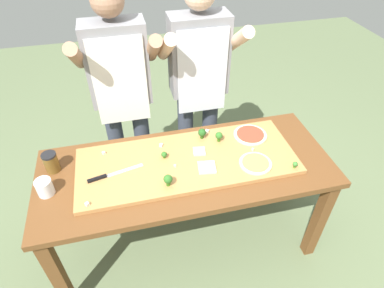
{
  "coord_description": "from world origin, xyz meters",
  "views": [
    {
      "loc": [
        -0.3,
        -1.38,
        2.15
      ],
      "look_at": [
        0.05,
        0.07,
        0.88
      ],
      "focal_mm": 30.36,
      "sensor_mm": 36.0,
      "label": 1
    }
  ],
  "objects": [
    {
      "name": "broccoli_floret_front_left",
      "position": [
        -0.14,
        -0.15,
        0.84
      ],
      "size": [
        0.05,
        0.05,
        0.07
      ],
      "color": "#366618",
      "rests_on": "cutting_board"
    },
    {
      "name": "sauce_jar",
      "position": [
        -0.78,
        0.15,
        0.83
      ],
      "size": [
        0.08,
        0.08,
        0.13
      ],
      "color": "brown",
      "rests_on": "prep_table"
    },
    {
      "name": "prep_table",
      "position": [
        0.0,
        0.0,
        0.67
      ],
      "size": [
        1.78,
        0.72,
        0.77
      ],
      "color": "brown",
      "rests_on": "ground"
    },
    {
      "name": "pizza_whole_pesto_green",
      "position": [
        0.4,
        -0.11,
        0.8
      ],
      "size": [
        0.19,
        0.19,
        0.02
      ],
      "color": "beige",
      "rests_on": "cutting_board"
    },
    {
      "name": "broccoli_floret_center_left",
      "position": [
        0.61,
        -0.19,
        0.82
      ],
      "size": [
        0.03,
        0.03,
        0.04
      ],
      "color": "#3F7220",
      "rests_on": "cutting_board"
    },
    {
      "name": "cheese_crumble_e",
      "position": [
        -0.07,
        -0.02,
        0.8
      ],
      "size": [
        0.01,
        0.01,
        0.01
      ],
      "primitive_type": "cube",
      "rotation": [
        0.0,
        0.0,
        0.2
      ],
      "color": "white",
      "rests_on": "cutting_board"
    },
    {
      "name": "broccoli_floret_back_mid",
      "position": [
        -0.12,
        0.08,
        0.82
      ],
      "size": [
        0.04,
        0.04,
        0.05
      ],
      "color": "#366618",
      "rests_on": "cutting_board"
    },
    {
      "name": "cheese_crumble_f",
      "position": [
        -0.12,
        0.19,
        0.81
      ],
      "size": [
        0.03,
        0.03,
        0.02
      ],
      "primitive_type": "cube",
      "rotation": [
        0.0,
        0.0,
        0.98
      ],
      "color": "white",
      "rests_on": "cutting_board"
    },
    {
      "name": "chefs_knife",
      "position": [
        -0.46,
        -0.0,
        0.8
      ],
      "size": [
        0.32,
        0.09,
        0.02
      ],
      "color": "#B7BABF",
      "rests_on": "cutting_board"
    },
    {
      "name": "pizza_whole_tomato_red",
      "position": [
        0.47,
        0.16,
        0.8
      ],
      "size": [
        0.22,
        0.22,
        0.02
      ],
      "color": "beige",
      "rests_on": "cutting_board"
    },
    {
      "name": "flour_cup",
      "position": [
        -0.8,
        -0.03,
        0.81
      ],
      "size": [
        0.09,
        0.09,
        0.1
      ],
      "color": "white",
      "rests_on": "prep_table"
    },
    {
      "name": "cutting_board",
      "position": [
        0.01,
        0.03,
        0.78
      ],
      "size": [
        1.32,
        0.52,
        0.03
      ],
      "primitive_type": "cube",
      "color": "#B27F47",
      "rests_on": "prep_table"
    },
    {
      "name": "cheese_crumble_a",
      "position": [
        -0.48,
        0.2,
        0.8
      ],
      "size": [
        0.02,
        0.02,
        0.02
      ],
      "primitive_type": "cube",
      "rotation": [
        0.0,
        0.0,
        0.55
      ],
      "color": "silver",
      "rests_on": "cutting_board"
    },
    {
      "name": "cheese_crumble_d",
      "position": [
        0.2,
        0.25,
        0.81
      ],
      "size": [
        0.03,
        0.03,
        0.02
      ],
      "primitive_type": "cube",
      "rotation": [
        0.0,
        0.0,
        1.03
      ],
      "color": "white",
      "rests_on": "cutting_board"
    },
    {
      "name": "broccoli_floret_front_right",
      "position": [
        0.25,
        0.15,
        0.84
      ],
      "size": [
        0.05,
        0.05,
        0.07
      ],
      "color": "#366618",
      "rests_on": "cutting_board"
    },
    {
      "name": "cook_left",
      "position": [
        -0.32,
        0.62,
        1.0
      ],
      "size": [
        0.54,
        0.39,
        1.67
      ],
      "color": "#333847",
      "rests_on": "ground"
    },
    {
      "name": "cheese_crumble_b",
      "position": [
        -0.58,
        -0.19,
        0.81
      ],
      "size": [
        0.03,
        0.03,
        0.02
      ],
      "primitive_type": "cube",
      "rotation": [
        0.0,
        0.0,
        0.64
      ],
      "color": "silver",
      "rests_on": "cutting_board"
    },
    {
      "name": "broccoli_floret_center_right",
      "position": [
        0.15,
        0.21,
        0.84
      ],
      "size": [
        0.05,
        0.05,
        0.07
      ],
      "color": "#2C5915",
      "rests_on": "cutting_board"
    },
    {
      "name": "pizza_slice_far_left",
      "position": [
        0.1,
        0.08,
        0.8
      ],
      "size": [
        0.09,
        0.09,
        0.01
      ],
      "primitive_type": "cube",
      "rotation": [
        0.0,
        0.0,
        -0.17
      ],
      "color": "beige",
      "rests_on": "cutting_board"
    },
    {
      "name": "cook_right",
      "position": [
        0.23,
        0.62,
        1.0
      ],
      "size": [
        0.54,
        0.39,
        1.67
      ],
      "color": "#333847",
      "rests_on": "ground"
    },
    {
      "name": "pizza_slice_near_right",
      "position": [
        0.11,
        -0.07,
        0.8
      ],
      "size": [
        0.12,
        0.12,
        0.01
      ],
      "primitive_type": "cube",
      "rotation": [
        0.0,
        0.0,
        -0.15
      ],
      "color": "beige",
      "rests_on": "cutting_board"
    },
    {
      "name": "cheese_crumble_c",
      "position": [
        0.43,
        0.02,
        0.8
      ],
      "size": [
        0.02,
        0.02,
        0.01
      ],
      "primitive_type": "cube",
      "rotation": [
        0.0,
        0.0,
        0.87
      ],
      "color": "silver",
      "rests_on": "cutting_board"
    },
    {
      "name": "ground_plane",
      "position": [
        0.0,
        0.0,
        0.0
      ],
      "size": [
        8.0,
        8.0,
        0.0
      ],
      "primitive_type": "plane",
      "color": "#60704C"
    }
  ]
}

